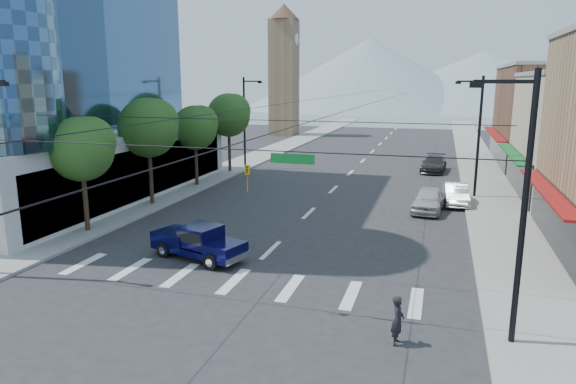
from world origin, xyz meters
name	(u,v)px	position (x,y,z in m)	size (l,w,h in m)	color
ground	(224,295)	(0.00, 0.00, 0.00)	(160.00, 160.00, 0.00)	#28282B
sidewalk_left	(266,153)	(-12.00, 40.00, 0.07)	(4.00, 120.00, 0.15)	gray
sidewalk_right	(477,162)	(12.00, 40.00, 0.07)	(4.00, 120.00, 0.15)	gray
shop_far	(565,118)	(20.00, 40.00, 5.00)	(12.00, 18.00, 10.00)	brown
clock_tower	(284,68)	(-16.50, 62.00, 10.64)	(4.80, 4.80, 20.40)	#8C6B4C
mountain_left	(370,73)	(-15.00, 150.00, 11.00)	(80.00, 80.00, 22.00)	gray
mountain_right	(484,80)	(20.00, 160.00, 9.00)	(90.00, 90.00, 18.00)	gray
tree_near	(84,147)	(-11.07, 6.10, 4.99)	(3.65, 3.64, 6.71)	black
tree_midnear	(150,126)	(-11.07, 13.10, 5.59)	(4.09, 4.09, 7.52)	black
tree_midfar	(197,126)	(-11.07, 20.10, 4.99)	(3.65, 3.64, 6.71)	black
tree_far	(230,114)	(-11.07, 27.10, 5.59)	(4.09, 4.09, 7.52)	black
signal_rig	(215,190)	(0.19, -1.00, 4.64)	(21.80, 0.20, 9.00)	black
lamp_pole_nw	(246,119)	(-10.67, 30.00, 4.94)	(2.00, 0.25, 9.00)	black
lamp_pole_ne	(477,132)	(10.67, 22.00, 4.94)	(2.00, 0.25, 9.00)	black
pickup_truck	(198,241)	(-3.03, 3.80, 0.89)	(5.33, 3.18, 1.71)	#070736
pedestrian	(398,320)	(7.14, -2.00, 0.85)	(0.62, 0.41, 1.70)	black
parked_car_near	(429,200)	(7.60, 16.82, 0.81)	(1.90, 4.73, 1.61)	silver
parked_car_mid	(456,194)	(9.40, 19.45, 0.74)	(1.56, 4.48, 1.47)	silver
parked_car_far	(434,164)	(7.60, 33.01, 0.76)	(2.14, 5.26, 1.53)	#2C2C2F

